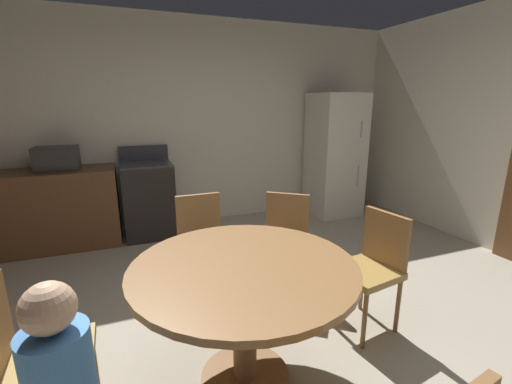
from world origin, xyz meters
TOP-DOWN VIEW (x-y plane):
  - ground_plane at (0.00, 0.00)m, footprint 14.00×14.00m
  - wall_back at (0.00, 2.81)m, footprint 6.18×0.12m
  - kitchen_counter at (-1.89, 2.41)m, footprint 1.80×0.60m
  - oven_range at (-0.64, 2.42)m, footprint 0.60×0.60m
  - refrigerator at (2.01, 2.36)m, footprint 0.68×0.68m
  - microwave at (-1.57, 2.41)m, footprint 0.44×0.32m
  - dining_table at (-0.30, -0.25)m, footprint 1.27×1.27m
  - chair_west at (-1.36, -0.27)m, footprint 0.41×0.41m
  - chair_east at (0.74, -0.08)m, footprint 0.46×0.46m
  - chair_north at (-0.32, 0.81)m, footprint 0.41×0.41m
  - chair_northeast at (0.35, 0.59)m, footprint 0.56×0.56m

SIDE VIEW (x-z plane):
  - ground_plane at x=0.00m, z-range 0.00..0.00m
  - kitchen_counter at x=-1.89m, z-range 0.00..0.90m
  - oven_range at x=-0.64m, z-range -0.08..1.02m
  - chair_west at x=-1.36m, z-range 0.07..0.94m
  - chair_east at x=0.74m, z-range 0.07..0.94m
  - chair_north at x=-0.32m, z-range 0.07..0.94m
  - chair_northeast at x=0.35m, z-range 0.07..0.94m
  - dining_table at x=-0.30m, z-range 0.23..0.99m
  - refrigerator at x=2.01m, z-range 0.00..1.76m
  - microwave at x=-1.57m, z-range 0.90..1.16m
  - wall_back at x=0.00m, z-range 0.00..2.70m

